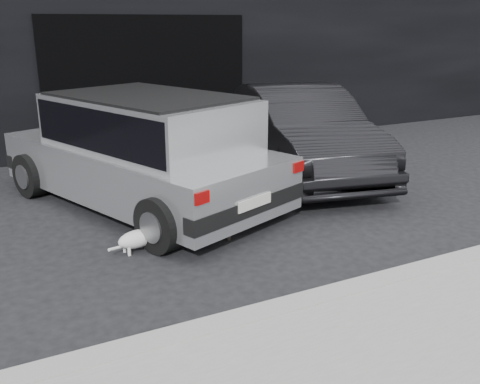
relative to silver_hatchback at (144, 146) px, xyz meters
name	(u,v)px	position (x,y,z in m)	size (l,w,h in m)	color
ground	(175,223)	(0.09, -0.85, -0.85)	(80.00, 80.00, 0.00)	black
building_facade	(118,20)	(1.09, 5.15, 1.65)	(34.00, 4.00, 5.00)	black
garage_opening	(149,85)	(1.09, 3.14, 0.45)	(4.00, 0.10, 2.60)	black
curb	(369,287)	(1.09, -3.45, -0.79)	(18.00, 0.25, 0.12)	gray
sidewalk	(472,354)	(1.09, -4.65, -0.80)	(18.00, 2.20, 0.11)	gray
silver_hatchback	(144,146)	(0.00, 0.00, 0.00)	(3.26, 4.63, 1.56)	silver
second_car	(300,131)	(2.83, 0.45, -0.13)	(1.54, 4.41, 1.45)	black
cat_siamese	(221,226)	(0.43, -1.54, -0.71)	(0.48, 0.86, 0.31)	beige
cat_white	(140,237)	(-0.56, -1.49, -0.70)	(0.67, 0.32, 0.32)	silver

